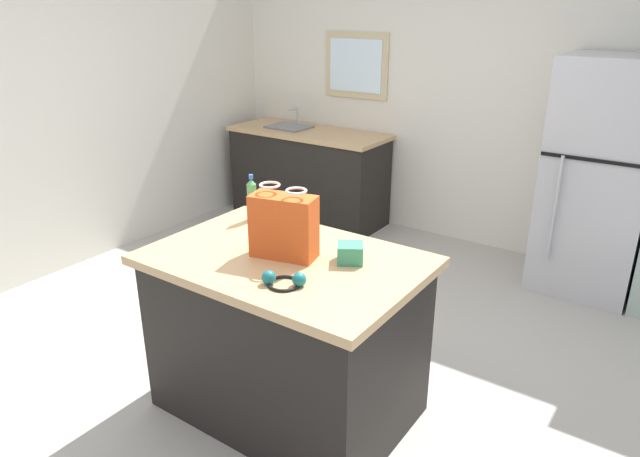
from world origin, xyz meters
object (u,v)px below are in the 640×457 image
bottle (252,199)px  ear_defenders (284,280)px  kitchen_island (287,335)px  small_box (350,253)px  refrigerator (599,179)px  shopping_bag (284,226)px

bottle → ear_defenders: bottle is taller
kitchen_island → small_box: small_box is taller
refrigerator → bottle: refrigerator is taller
kitchen_island → shopping_bag: 0.60m
shopping_bag → bottle: size_ratio=1.33×
refrigerator → small_box: size_ratio=14.32×
small_box → ear_defenders: (-0.11, -0.37, -0.02)m
kitchen_island → refrigerator: (0.98, 2.44, 0.41)m
ear_defenders → shopping_bag: bearing=127.8°
refrigerator → small_box: (-0.68, -2.31, 0.08)m
shopping_bag → ear_defenders: size_ratio=1.77×
kitchen_island → bottle: bottle is taller
small_box → bottle: bearing=167.5°
bottle → refrigerator: bearing=56.0°
kitchen_island → ear_defenders: 0.56m
small_box → shopping_bag: bearing=-157.0°
bottle → ear_defenders: bearing=-39.6°
kitchen_island → ear_defenders: bearing=-52.6°
bottle → small_box: bearing=-12.5°
small_box → kitchen_island: bearing=-156.2°
kitchen_island → small_box: size_ratio=11.05×
kitchen_island → shopping_bag: shopping_bag is taller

